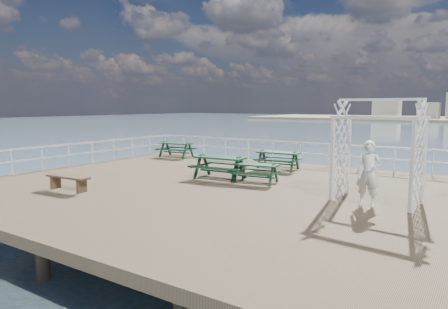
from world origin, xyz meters
TOP-DOWN VIEW (x-y plane):
  - ground at (0.00, 0.00)m, footprint 18.00×14.00m
  - railing at (-0.07, 2.57)m, footprint 17.77×13.76m
  - picnic_table_a at (-6.84, 5.51)m, footprint 1.99×1.66m
  - picnic_table_b at (-1.10, 1.37)m, footprint 2.14×1.77m
  - picnic_table_c at (-0.13, 4.66)m, footprint 2.01×1.68m
  - picnic_table_d at (0.52, 1.37)m, footprint 1.84×1.57m
  - flat_bench_far at (-4.16, -3.40)m, footprint 1.80×0.51m
  - trellis_arbor at (5.00, 0.70)m, footprint 2.63×1.61m
  - person at (4.92, 0.04)m, footprint 0.70×0.47m

SIDE VIEW (x-z plane):
  - ground at x=0.00m, z-range -0.30..0.00m
  - flat_bench_far at x=-4.16m, z-range 0.13..0.64m
  - picnic_table_d at x=0.52m, z-range 0.11..0.92m
  - picnic_table_a at x=-6.84m, z-range 0.13..1.04m
  - picnic_table_c at x=-0.13m, z-range 0.13..1.04m
  - picnic_table_b at x=-1.10m, z-range 0.14..1.13m
  - railing at x=-0.07m, z-range 0.32..1.42m
  - person at x=4.92m, z-range 0.00..1.90m
  - trellis_arbor at x=5.00m, z-range -0.17..2.93m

